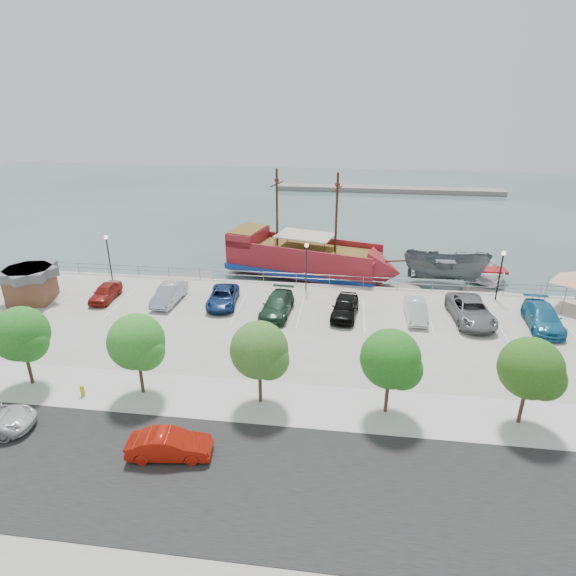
# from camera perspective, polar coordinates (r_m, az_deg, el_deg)

# --- Properties ---
(ground) EXTENTS (160.00, 160.00, 0.00)m
(ground) POSITION_cam_1_polar(r_m,az_deg,el_deg) (36.97, 1.14, -5.57)
(ground) COLOR #354C48
(street) EXTENTS (100.00, 8.00, 0.04)m
(street) POSITION_cam_1_polar(r_m,az_deg,el_deg) (23.56, -3.56, -22.07)
(street) COLOR black
(street) RESTS_ON land_slab
(sidewalk) EXTENTS (100.00, 4.00, 0.05)m
(sidewalk) POSITION_cam_1_polar(r_m,az_deg,el_deg) (28.04, -1.21, -13.45)
(sidewalk) COLOR silver
(sidewalk) RESTS_ON land_slab
(seawall_railing) EXTENTS (50.00, 0.06, 1.00)m
(seawall_railing) POSITION_cam_1_polar(r_m,az_deg,el_deg) (43.36, 2.31, 1.11)
(seawall_railing) COLOR gray
(seawall_railing) RESTS_ON land_slab
(far_shore) EXTENTS (40.00, 3.00, 0.80)m
(far_shore) POSITION_cam_1_polar(r_m,az_deg,el_deg) (89.21, 11.75, 11.36)
(far_shore) COLOR gray
(far_shore) RESTS_ON ground
(pirate_ship) EXTENTS (17.64, 8.83, 10.92)m
(pirate_ship) POSITION_cam_1_polar(r_m,az_deg,el_deg) (46.89, 3.23, 3.20)
(pirate_ship) COLOR maroon
(pirate_ship) RESTS_ON ground
(patrol_boat) EXTENTS (8.26, 4.14, 3.06)m
(patrol_boat) POSITION_cam_1_polar(r_m,az_deg,el_deg) (47.97, 18.15, 2.14)
(patrol_boat) COLOR #565C60
(patrol_boat) RESTS_ON ground
(speedboat) EXTENTS (5.32, 7.33, 1.50)m
(speedboat) POSITION_cam_1_polar(r_m,az_deg,el_deg) (50.50, 22.25, 1.63)
(speedboat) COLOR white
(speedboat) RESTS_ON ground
(dock_west) EXTENTS (7.30, 4.66, 0.40)m
(dock_west) POSITION_cam_1_polar(r_m,az_deg,el_deg) (47.91, -13.12, 0.98)
(dock_west) COLOR slate
(dock_west) RESTS_ON ground
(dock_mid) EXTENTS (7.01, 3.27, 0.39)m
(dock_mid) POSITION_cam_1_polar(r_m,az_deg,el_deg) (45.15, 11.27, -0.26)
(dock_mid) COLOR gray
(dock_mid) RESTS_ON ground
(dock_east) EXTENTS (6.41, 3.34, 0.35)m
(dock_east) POSITION_cam_1_polar(r_m,az_deg,el_deg) (47.03, 23.68, -0.89)
(dock_east) COLOR gray
(dock_east) RESTS_ON ground
(shed) EXTENTS (4.16, 4.16, 2.90)m
(shed) POSITION_cam_1_polar(r_m,az_deg,el_deg) (44.96, -28.22, 0.48)
(shed) COLOR brown
(shed) RESTS_ON land_slab
(street_sedan) EXTENTS (4.19, 1.91, 1.33)m
(street_sedan) POSITION_cam_1_polar(r_m,az_deg,el_deg) (25.00, -13.87, -17.62)
(street_sedan) COLOR #B71A0B
(street_sedan) RESTS_ON street
(fire_hydrant) EXTENTS (0.24, 0.24, 0.71)m
(fire_hydrant) POSITION_cam_1_polar(r_m,az_deg,el_deg) (30.76, -23.20, -11.09)
(fire_hydrant) COLOR gold
(fire_hydrant) RESTS_ON sidewalk
(lamp_post_left) EXTENTS (0.36, 0.36, 4.28)m
(lamp_post_left) POSITION_cam_1_polar(r_m,az_deg,el_deg) (46.43, -20.57, 4.29)
(lamp_post_left) COLOR black
(lamp_post_left) RESTS_ON land_slab
(lamp_post_mid) EXTENTS (0.36, 0.36, 4.28)m
(lamp_post_mid) POSITION_cam_1_polar(r_m,az_deg,el_deg) (41.29, 2.19, 3.55)
(lamp_post_mid) COLOR black
(lamp_post_mid) RESTS_ON land_slab
(lamp_post_right) EXTENTS (0.36, 0.36, 4.28)m
(lamp_post_right) POSITION_cam_1_polar(r_m,az_deg,el_deg) (43.00, 23.95, 2.32)
(lamp_post_right) COLOR black
(lamp_post_right) RESTS_ON land_slab
(tree_b) EXTENTS (3.30, 3.20, 5.00)m
(tree_b) POSITION_cam_1_polar(r_m,az_deg,el_deg) (31.77, -28.93, -5.01)
(tree_b) COLOR #473321
(tree_b) RESTS_ON sidewalk
(tree_c) EXTENTS (3.30, 3.20, 5.00)m
(tree_c) POSITION_cam_1_polar(r_m,az_deg,el_deg) (28.31, -17.31, -6.35)
(tree_c) COLOR #473321
(tree_c) RESTS_ON sidewalk
(tree_d) EXTENTS (3.30, 3.20, 5.00)m
(tree_d) POSITION_cam_1_polar(r_m,az_deg,el_deg) (26.29, -3.14, -7.62)
(tree_d) COLOR #473321
(tree_d) RESTS_ON sidewalk
(tree_e) EXTENTS (3.30, 3.20, 5.00)m
(tree_e) POSITION_cam_1_polar(r_m,az_deg,el_deg) (26.06, 12.35, -8.48)
(tree_e) COLOR #473321
(tree_e) RESTS_ON sidewalk
(tree_f) EXTENTS (3.30, 3.20, 5.00)m
(tree_f) POSITION_cam_1_polar(r_m,az_deg,el_deg) (27.66, 27.09, -8.74)
(tree_f) COLOR #473321
(tree_f) RESTS_ON sidewalk
(parked_car_a) EXTENTS (1.70, 3.99, 1.35)m
(parked_car_a) POSITION_cam_1_polar(r_m,az_deg,el_deg) (42.97, -20.83, -0.45)
(parked_car_a) COLOR maroon
(parked_car_a) RESTS_ON land_slab
(parked_car_b) EXTENTS (1.84, 4.62, 1.50)m
(parked_car_b) POSITION_cam_1_polar(r_m,az_deg,el_deg) (40.85, -13.91, -0.67)
(parked_car_b) COLOR #9DA2AE
(parked_car_b) RESTS_ON land_slab
(parked_car_c) EXTENTS (2.69, 5.02, 1.34)m
(parked_car_c) POSITION_cam_1_polar(r_m,az_deg,el_deg) (39.60, -7.74, -1.06)
(parked_car_c) COLOR navy
(parked_car_c) RESTS_ON land_slab
(parked_car_d) EXTENTS (2.45, 5.29, 1.50)m
(parked_car_d) POSITION_cam_1_polar(r_m,az_deg,el_deg) (37.61, -1.30, -2.06)
(parked_car_d) COLOR #1D3929
(parked_car_d) RESTS_ON land_slab
(parked_car_e) EXTENTS (2.35, 4.79, 1.57)m
(parked_car_e) POSITION_cam_1_polar(r_m,az_deg,el_deg) (37.51, 6.76, -2.24)
(parked_car_e) COLOR black
(parked_car_e) RESTS_ON land_slab
(parked_car_f) EXTENTS (1.52, 4.23, 1.39)m
(parked_car_f) POSITION_cam_1_polar(r_m,az_deg,el_deg) (38.24, 14.91, -2.54)
(parked_car_f) COLOR silver
(parked_car_f) RESTS_ON land_slab
(parked_car_g) EXTENTS (3.15, 6.06, 1.63)m
(parked_car_g) POSITION_cam_1_polar(r_m,az_deg,el_deg) (39.15, 20.86, -2.51)
(parked_car_g) COLOR slate
(parked_car_g) RESTS_ON land_slab
(parked_car_h) EXTENTS (2.56, 5.52, 1.56)m
(parked_car_h) POSITION_cam_1_polar(r_m,az_deg,el_deg) (40.34, 27.99, -3.08)
(parked_car_h) COLOR teal
(parked_car_h) RESTS_ON land_slab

